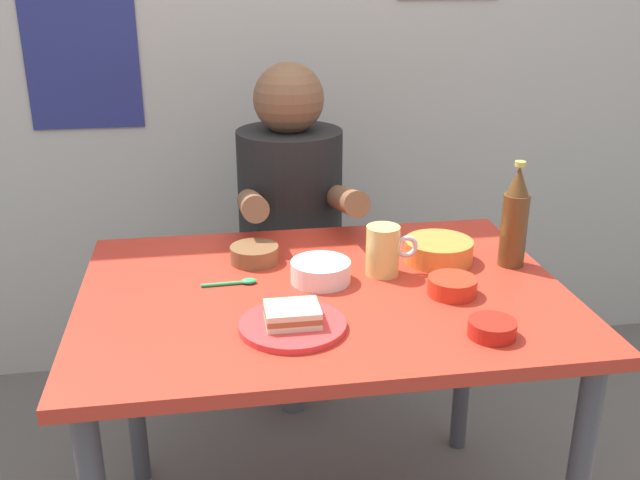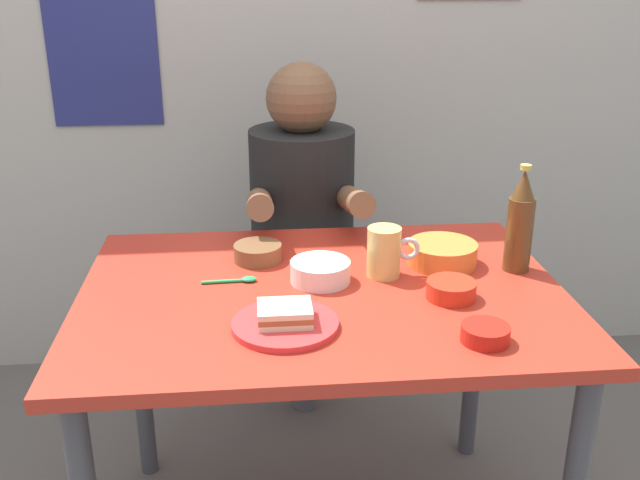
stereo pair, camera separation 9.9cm
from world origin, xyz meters
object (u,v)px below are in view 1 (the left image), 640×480
Objects in this scene: person_seated at (290,197)px; sandwich at (292,314)px; stool at (291,317)px; plate_orange at (293,325)px; beer_bottle at (515,219)px; beer_mug at (384,250)px; dining_table at (323,325)px; condiment_bowl_brown at (254,253)px.

person_seated reaches higher than sandwich.
sandwich is at bearing -96.45° from person_seated.
stool is 2.05× the size of plate_orange.
beer_mug is at bearing -179.08° from beer_bottle.
dining_table is 10.00× the size of sandwich.
condiment_bowl_brown is (-0.05, 0.36, -0.01)m from sandwich.
person_seated is at bearing 105.82° from beer_mug.
person_seated is (-0.00, 0.62, 0.12)m from dining_table.
beer_bottle is 0.64m from condiment_bowl_brown.
plate_orange reaches higher than dining_table.
condiment_bowl_brown is (-0.14, 0.18, 0.12)m from dining_table.
dining_table is 1.53× the size of person_seated.
beer_mug reaches higher than stool.
condiment_bowl_brown reaches higher than plate_orange.
condiment_bowl_brown is (-0.14, -0.45, 0.41)m from stool.
beer_bottle reaches higher than plate_orange.
dining_table is 0.23m from plate_orange.
sandwich is at bearing -135.84° from beer_mug.
sandwich is at bearing -117.46° from dining_table.
beer_bottle is at bearing -48.91° from person_seated.
dining_table is 0.26m from condiment_bowl_brown.
person_seated is at bearing 83.55° from plate_orange.
dining_table is 0.53m from beer_bottle.
beer_bottle reaches higher than beer_mug.
dining_table is at bearing 62.54° from plate_orange.
person_seated is at bearing 90.30° from dining_table.
condiment_bowl_brown is (-0.62, 0.12, -0.10)m from beer_bottle.
plate_orange is 1.83× the size of condiment_bowl_brown.
condiment_bowl_brown is (-0.14, -0.44, -0.00)m from person_seated.
plate_orange is at bearing -96.36° from stool.
beer_bottle reaches higher than condiment_bowl_brown.
condiment_bowl_brown is at bearing 97.82° from sandwich.
beer_mug is (0.15, 0.06, 0.15)m from dining_table.
person_seated is at bearing 83.55° from sandwich.
stool is at bearing 105.53° from beer_mug.
beer_mug is (0.25, 0.24, 0.03)m from sandwich.
beer_bottle is at bearing 0.92° from beer_mug.
sandwich is 0.35m from beer_mug.
plate_orange is 0.35m from beer_mug.
dining_table is at bearing -158.46° from beer_mug.
stool is at bearing 83.64° from sandwich.
beer_mug is at bearing 21.54° from dining_table.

